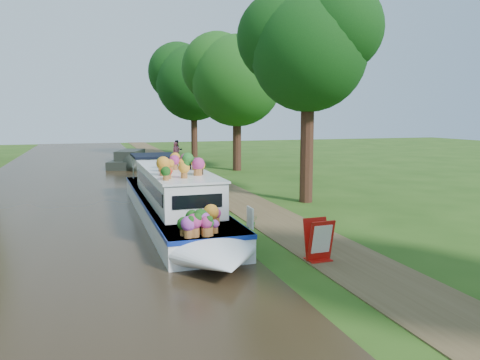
% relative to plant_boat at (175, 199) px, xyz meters
% --- Properties ---
extents(ground, '(100.00, 100.00, 0.00)m').
position_rel_plant_boat_xyz_m(ground, '(2.25, -0.81, -0.85)').
color(ground, '#244812').
rests_on(ground, ground).
extents(canal_water, '(10.00, 100.00, 0.02)m').
position_rel_plant_boat_xyz_m(canal_water, '(-3.75, -0.81, -0.84)').
color(canal_water, black).
rests_on(canal_water, ground).
extents(towpath, '(2.20, 100.00, 0.03)m').
position_rel_plant_boat_xyz_m(towpath, '(3.45, -0.81, -0.84)').
color(towpath, brown).
rests_on(towpath, ground).
extents(plant_boat, '(2.29, 13.52, 2.28)m').
position_rel_plant_boat_xyz_m(plant_boat, '(0.00, 0.00, 0.00)').
color(plant_boat, white).
rests_on(plant_boat, canal_water).
extents(tree_near_overhang, '(5.52, 5.28, 8.99)m').
position_rel_plant_boat_xyz_m(tree_near_overhang, '(6.04, 2.26, 5.75)').
color(tree_near_overhang, '#331A11').
rests_on(tree_near_overhang, ground).
extents(tree_near_mid, '(6.90, 6.60, 9.40)m').
position_rel_plant_boat_xyz_m(tree_near_mid, '(6.73, 14.27, 5.58)').
color(tree_near_mid, '#331A11').
rests_on(tree_near_mid, ground).
extents(tree_near_far, '(7.59, 7.26, 10.30)m').
position_rel_plant_boat_xyz_m(tree_near_far, '(6.23, 25.28, 6.20)').
color(tree_near_far, '#331A11').
rests_on(tree_near_far, ground).
extents(second_boat, '(3.59, 6.66, 1.21)m').
position_rel_plant_boat_xyz_m(second_boat, '(0.04, 18.36, -0.36)').
color(second_boat, black).
rests_on(second_boat, canal_water).
extents(sandwich_board, '(0.68, 0.55, 1.07)m').
position_rel_plant_boat_xyz_m(sandwich_board, '(2.71, -5.41, -0.34)').
color(sandwich_board, '#BA130D').
rests_on(sandwich_board, towpath).
extents(pedestrian_pink, '(0.72, 0.58, 1.71)m').
position_rel_plant_boat_xyz_m(pedestrian_pink, '(3.43, 18.70, 0.03)').
color(pedestrian_pink, '#C25097').
rests_on(pedestrian_pink, towpath).
extents(pedestrian_dark, '(0.83, 0.66, 1.65)m').
position_rel_plant_boat_xyz_m(pedestrian_dark, '(4.15, 22.17, 0.00)').
color(pedestrian_dark, black).
rests_on(pedestrian_dark, towpath).
extents(verge_plant, '(0.44, 0.40, 0.42)m').
position_rel_plant_boat_xyz_m(verge_plant, '(2.29, -1.44, -0.64)').
color(verge_plant, '#1E5E1C').
rests_on(verge_plant, ground).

